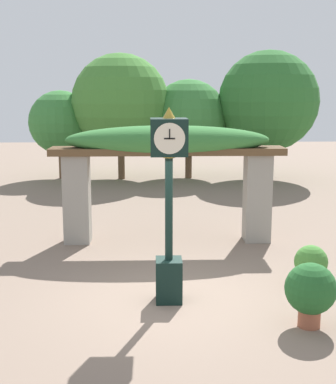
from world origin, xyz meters
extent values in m
plane|color=#7F6B5B|center=(0.00, 0.00, 0.00)|extent=(60.00, 60.00, 0.00)
cube|color=black|center=(-0.09, -0.13, 0.38)|extent=(0.46, 0.46, 0.76)
cylinder|color=black|center=(-0.09, -0.13, 1.66)|extent=(0.13, 0.13, 1.79)
cylinder|color=gold|center=(-0.09, -0.13, 2.57)|extent=(0.21, 0.21, 0.04)
cube|color=black|center=(-0.09, -0.13, 2.90)|extent=(0.62, 0.62, 0.62)
cylinder|color=beige|center=(-0.09, -0.45, 2.90)|extent=(0.51, 0.02, 0.51)
cylinder|color=beige|center=(-0.09, 0.18, 2.90)|extent=(0.51, 0.02, 0.51)
cube|color=black|center=(-0.09, -0.47, 2.90)|extent=(0.18, 0.01, 0.02)
cube|color=black|center=(-0.09, -0.47, 2.98)|extent=(0.02, 0.01, 0.16)
cone|color=gold|center=(-0.09, -0.13, 3.30)|extent=(0.22, 0.22, 0.19)
cube|color=gray|center=(-2.20, 3.72, 1.08)|extent=(0.62, 0.62, 2.16)
cube|color=gray|center=(2.20, 3.72, 1.08)|extent=(0.62, 0.62, 2.16)
cube|color=brown|center=(0.00, 3.41, 2.24)|extent=(5.63, 0.16, 0.17)
cube|color=brown|center=(0.00, 3.61, 2.24)|extent=(5.63, 0.16, 0.17)
cube|color=brown|center=(0.00, 3.82, 2.24)|extent=(5.63, 0.16, 0.17)
cube|color=brown|center=(0.00, 4.03, 2.24)|extent=(5.63, 0.16, 0.17)
ellipsoid|color=#387A38|center=(0.00, 3.72, 2.50)|extent=(4.91, 1.22, 0.70)
cylinder|color=#9E563D|center=(2.08, -1.25, 0.16)|extent=(0.35, 0.35, 0.32)
sphere|color=#235B28|center=(2.08, -1.25, 0.63)|extent=(0.81, 0.81, 0.81)
cylinder|color=#9E563D|center=(2.60, 0.45, 0.13)|extent=(0.47, 0.47, 0.27)
sphere|color=#427F33|center=(2.60, 0.45, 0.50)|extent=(0.63, 0.63, 0.63)
cylinder|color=brown|center=(-4.20, 13.61, 0.72)|extent=(0.28, 0.28, 1.44)
sphere|color=#387A38|center=(-4.20, 13.61, 2.37)|extent=(2.66, 2.66, 2.66)
cylinder|color=brown|center=(-1.67, 13.34, 0.88)|extent=(0.28, 0.28, 1.77)
sphere|color=#427F33|center=(-1.67, 13.34, 3.18)|extent=(4.04, 4.04, 4.04)
cylinder|color=brown|center=(1.19, 13.52, 0.71)|extent=(0.28, 0.28, 1.41)
sphere|color=#387A38|center=(1.19, 13.52, 2.54)|extent=(3.23, 3.23, 3.23)
cylinder|color=brown|center=(4.44, 13.13, 0.90)|extent=(0.28, 0.28, 1.80)
sphere|color=#2D6B2D|center=(4.44, 13.13, 3.25)|extent=(4.14, 4.14, 4.14)
camera|label=1|loc=(-0.38, -9.07, 3.65)|focal=50.00mm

